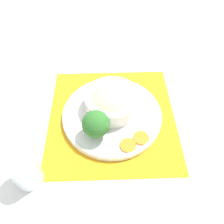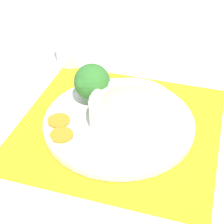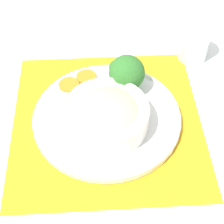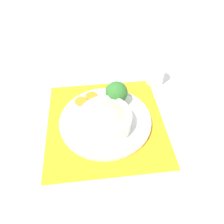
# 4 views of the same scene
# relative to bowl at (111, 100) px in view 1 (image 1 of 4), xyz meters

# --- Properties ---
(ground_plane) EXTENTS (4.00, 4.00, 0.00)m
(ground_plane) POSITION_rel_bowl_xyz_m (-0.00, 0.03, -0.05)
(ground_plane) COLOR white
(placemat) EXTENTS (0.43, 0.44, 0.00)m
(placemat) POSITION_rel_bowl_xyz_m (-0.00, 0.03, -0.05)
(placemat) COLOR orange
(placemat) RESTS_ON ground_plane
(plate) EXTENTS (0.31, 0.31, 0.02)m
(plate) POSITION_rel_bowl_xyz_m (-0.00, 0.03, -0.04)
(plate) COLOR white
(plate) RESTS_ON placemat
(bowl) EXTENTS (0.17, 0.17, 0.07)m
(bowl) POSITION_rel_bowl_xyz_m (0.00, 0.00, 0.00)
(bowl) COLOR silver
(bowl) RESTS_ON plate
(broccoli_floret) EXTENTS (0.08, 0.08, 0.09)m
(broccoli_floret) POSITION_rel_bowl_xyz_m (0.04, 0.10, 0.02)
(broccoli_floret) COLOR #84AD5B
(broccoli_floret) RESTS_ON plate
(carrot_slice_near) EXTENTS (0.05, 0.05, 0.01)m
(carrot_slice_near) POSITION_rel_bowl_xyz_m (-0.05, 0.14, -0.03)
(carrot_slice_near) COLOR orange
(carrot_slice_near) RESTS_ON plate
(carrot_slice_middle) EXTENTS (0.05, 0.05, 0.01)m
(carrot_slice_middle) POSITION_rel_bowl_xyz_m (-0.09, 0.11, -0.03)
(carrot_slice_middle) COLOR orange
(carrot_slice_middle) RESTS_ON plate
(water_glass) EXTENTS (0.07, 0.07, 0.10)m
(water_glass) POSITION_rel_bowl_xyz_m (0.21, 0.24, -0.01)
(water_glass) COLOR silver
(water_glass) RESTS_ON ground_plane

